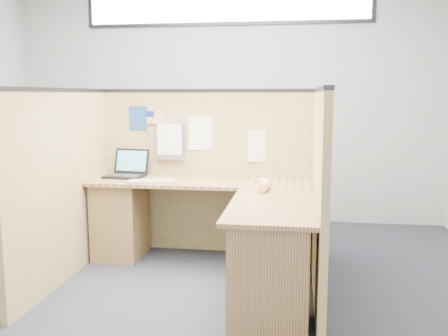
% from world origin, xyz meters
% --- Properties ---
extents(floor, '(5.00, 5.00, 0.00)m').
position_xyz_m(floor, '(0.00, 0.00, 0.00)').
color(floor, '#1F202C').
rests_on(floor, ground).
extents(wall_back, '(5.00, 0.00, 5.00)m').
position_xyz_m(wall_back, '(0.00, 2.25, 1.40)').
color(wall_back, '#A2A4A7').
rests_on(wall_back, floor).
extents(wall_front, '(5.00, 0.00, 5.00)m').
position_xyz_m(wall_front, '(0.00, -2.25, 1.40)').
color(wall_front, '#A2A4A7').
rests_on(wall_front, floor).
extents(clerestory_window, '(3.30, 0.04, 0.38)m').
position_xyz_m(clerestory_window, '(0.00, 2.23, 2.45)').
color(clerestory_window, '#232328').
rests_on(clerestory_window, wall_back).
extents(cubicle_partitions, '(2.06, 1.83, 1.53)m').
position_xyz_m(cubicle_partitions, '(0.00, 0.43, 0.77)').
color(cubicle_partitions, olive).
rests_on(cubicle_partitions, floor).
extents(l_desk, '(1.95, 1.75, 0.73)m').
position_xyz_m(l_desk, '(0.18, 0.29, 0.39)').
color(l_desk, brown).
rests_on(l_desk, floor).
extents(laptop, '(0.37, 0.36, 0.24)m').
position_xyz_m(laptop, '(-0.72, 0.80, 0.79)').
color(laptop, black).
rests_on(laptop, l_desk).
extents(keyboard, '(0.41, 0.21, 0.03)m').
position_xyz_m(keyboard, '(-0.40, 0.48, 0.74)').
color(keyboard, gray).
rests_on(keyboard, l_desk).
extents(mouse, '(0.12, 0.09, 0.04)m').
position_xyz_m(mouse, '(0.57, 0.48, 0.75)').
color(mouse, silver).
rests_on(mouse, l_desk).
extents(hand_forearm, '(0.10, 0.36, 0.08)m').
position_xyz_m(hand_forearm, '(0.58, 0.35, 0.77)').
color(hand_forearm, tan).
rests_on(hand_forearm, l_desk).
extents(blue_poster, '(0.17, 0.01, 0.23)m').
position_xyz_m(blue_poster, '(-0.66, 0.97, 1.26)').
color(blue_poster, navy).
rests_on(blue_poster, cubicle_partitions).
extents(american_flag, '(0.19, 0.01, 0.32)m').
position_xyz_m(american_flag, '(-0.50, 0.96, 1.26)').
color(american_flag, olive).
rests_on(american_flag, cubicle_partitions).
extents(file_holder, '(0.26, 0.05, 0.34)m').
position_xyz_m(file_holder, '(-0.34, 0.94, 1.05)').
color(file_holder, slate).
rests_on(file_holder, cubicle_partitions).
extents(paper_left, '(0.24, 0.02, 0.31)m').
position_xyz_m(paper_left, '(-0.05, 0.97, 1.12)').
color(paper_left, white).
rests_on(paper_left, cubicle_partitions).
extents(paper_right, '(0.23, 0.04, 0.29)m').
position_xyz_m(paper_right, '(0.50, 0.97, 1.01)').
color(paper_right, white).
rests_on(paper_right, cubicle_partitions).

